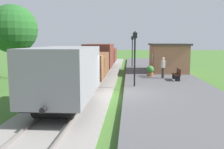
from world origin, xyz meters
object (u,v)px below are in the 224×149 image
object	(u,v)px
bench_near_hut	(177,74)
potted_planter	(150,71)
station_hut	(168,57)
lamp_post_near	(135,48)
person_waiting	(163,67)
freight_train	(94,62)
lamp_post_far	(132,45)
tree_trackside_far	(13,29)

from	to	relation	value
bench_near_hut	potted_planter	xyz separation A→B (m)	(-1.90, 2.02, 0.00)
station_hut	lamp_post_near	bearing A→B (deg)	-111.63
lamp_post_near	person_waiting	bearing A→B (deg)	58.17
station_hut	bench_near_hut	world-z (taller)	station_hut
person_waiting	lamp_post_near	distance (m)	4.83
station_hut	lamp_post_near	size ratio (longest dim) A/B	1.57
freight_train	bench_near_hut	xyz separation A→B (m)	(6.64, -1.17, -0.83)
lamp_post_near	lamp_post_far	bearing A→B (deg)	90.00
freight_train	potted_planter	distance (m)	4.89
lamp_post_near	lamp_post_far	distance (m)	12.95
bench_near_hut	person_waiting	world-z (taller)	person_waiting
bench_near_hut	lamp_post_near	xyz separation A→B (m)	(-3.36, -2.87, 2.08)
bench_near_hut	person_waiting	size ratio (longest dim) A/B	0.88
lamp_post_near	lamp_post_far	xyz separation A→B (m)	(0.00, 12.95, 0.00)
bench_near_hut	person_waiting	xyz separation A→B (m)	(-0.96, 0.99, 0.46)
freight_train	bench_near_hut	size ratio (longest dim) A/B	17.33
freight_train	person_waiting	world-z (taller)	freight_train
station_hut	potted_planter	distance (m)	4.57
station_hut	lamp_post_near	world-z (taller)	lamp_post_near
freight_train	lamp_post_near	xyz separation A→B (m)	(3.28, -4.04, 1.25)
lamp_post_far	tree_trackside_far	world-z (taller)	tree_trackside_far
potted_planter	lamp_post_far	xyz separation A→B (m)	(-1.46, 8.05, 2.08)
person_waiting	bench_near_hut	bearing A→B (deg)	117.77
person_waiting	lamp_post_near	bearing A→B (deg)	42.06
tree_trackside_far	person_waiting	bearing A→B (deg)	-3.38
bench_near_hut	lamp_post_near	size ratio (longest dim) A/B	0.41
potted_planter	tree_trackside_far	distance (m)	12.41
lamp_post_near	station_hut	bearing A→B (deg)	68.37
lamp_post_near	lamp_post_far	size ratio (longest dim) A/B	1.00
lamp_post_far	bench_near_hut	bearing A→B (deg)	-71.55
person_waiting	potted_planter	world-z (taller)	person_waiting
bench_near_hut	lamp_post_near	distance (m)	4.89
person_waiting	lamp_post_far	xyz separation A→B (m)	(-2.40, 9.08, 1.62)
tree_trackside_far	freight_train	bearing A→B (deg)	-4.68
person_waiting	station_hut	bearing A→B (deg)	-118.68
bench_near_hut	freight_train	bearing A→B (deg)	170.03
lamp_post_far	lamp_post_near	bearing A→B (deg)	-90.00
station_hut	tree_trackside_far	world-z (taller)	tree_trackside_far
freight_train	station_hut	xyz separation A→B (m)	(6.80, 4.82, 0.10)
lamp_post_near	tree_trackside_far	distance (m)	11.50
lamp_post_near	potted_planter	bearing A→B (deg)	73.42
potted_planter	lamp_post_far	bearing A→B (deg)	100.26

